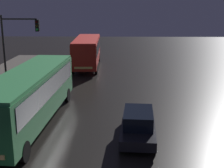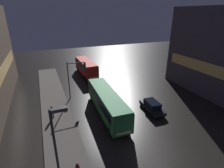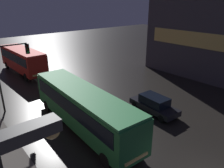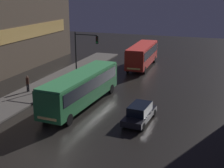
{
  "view_description": "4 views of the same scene",
  "coord_description": "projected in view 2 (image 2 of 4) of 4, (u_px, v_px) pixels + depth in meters",
  "views": [
    {
      "loc": [
        2.96,
        -7.95,
        7.06
      ],
      "look_at": [
        2.39,
        12.27,
        1.8
      ],
      "focal_mm": 50.0,
      "sensor_mm": 36.0,
      "label": 1
    },
    {
      "loc": [
        -9.8,
        -10.54,
        13.31
      ],
      "look_at": [
        -0.01,
        13.31,
        2.67
      ],
      "focal_mm": 28.0,
      "sensor_mm": 36.0,
      "label": 2
    },
    {
      "loc": [
        -10.23,
        -3.29,
        9.46
      ],
      "look_at": [
        0.97,
        9.95,
        2.76
      ],
      "focal_mm": 35.0,
      "sensor_mm": 36.0,
      "label": 3
    },
    {
      "loc": [
        10.07,
        -16.35,
        10.82
      ],
      "look_at": [
        0.58,
        9.91,
        2.36
      ],
      "focal_mm": 50.0,
      "sensor_mm": 36.0,
      "label": 4
    }
  ],
  "objects": [
    {
      "name": "ground_plane",
      "position": [
        162.0,
        155.0,
        17.53
      ],
      "size": [
        120.0,
        120.0,
        0.0
      ],
      "primitive_type": "plane",
      "color": "black"
    },
    {
      "name": "sidewalk_left",
      "position": [
        58.0,
        121.0,
        22.89
      ],
      "size": [
        4.0,
        48.0,
        0.15
      ],
      "color": "#56514C",
      "rests_on": "ground"
    },
    {
      "name": "bus_near",
      "position": [
        107.0,
        101.0,
        24.02
      ],
      "size": [
        3.13,
        12.0,
        3.25
      ],
      "rotation": [
        0.0,
        0.0,
        3.09
      ],
      "color": "#236B38",
      "rests_on": "ground"
    },
    {
      "name": "bus_far",
      "position": [
        86.0,
        66.0,
        39.26
      ],
      "size": [
        2.88,
        10.05,
        3.28
      ],
      "rotation": [
        0.0,
        0.0,
        3.17
      ],
      "color": "#AD1E19",
      "rests_on": "ground"
    },
    {
      "name": "car_taxi",
      "position": [
        152.0,
        106.0,
        25.13
      ],
      "size": [
        2.06,
        4.7,
        1.54
      ],
      "rotation": [
        0.0,
        0.0,
        3.08
      ],
      "color": "black",
      "rests_on": "ground"
    },
    {
      "name": "pedestrian_mid",
      "position": [
        52.0,
        111.0,
        23.13
      ],
      "size": [
        0.46,
        0.46,
        1.78
      ],
      "rotation": [
        0.0,
        0.0,
        2.55
      ],
      "color": "black",
      "rests_on": "sidewalk_left"
    },
    {
      "name": "traffic_light_main",
      "position": [
        74.0,
        74.0,
        28.08
      ],
      "size": [
        3.01,
        0.35,
        6.17
      ],
      "color": "#2D2D2D",
      "rests_on": "ground"
    },
    {
      "name": "street_lamp_sidewalk",
      "position": [
        58.0,
        139.0,
        12.36
      ],
      "size": [
        1.25,
        0.36,
        7.31
      ],
      "color": "#2D2D2D",
      "rests_on": "sidewalk_left"
    }
  ]
}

